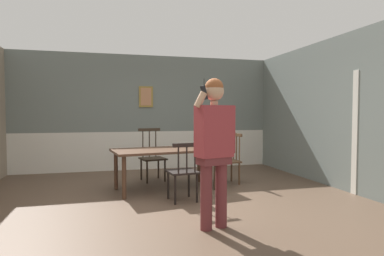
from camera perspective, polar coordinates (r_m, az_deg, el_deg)
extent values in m
plane|color=brown|center=(5.11, -3.43, -13.03)|extent=(7.10, 7.10, 0.00)
cube|color=slate|center=(8.13, -7.92, 5.95)|extent=(6.33, 0.12, 1.85)
cube|color=silver|center=(8.18, -7.87, -3.83)|extent=(6.33, 0.14, 0.93)
cube|color=silver|center=(8.11, -7.87, -0.59)|extent=(6.33, 0.05, 0.06)
cube|color=olive|center=(8.05, -8.03, 5.42)|extent=(0.33, 0.03, 0.50)
cube|color=tan|center=(8.03, -8.02, 5.43)|extent=(0.25, 0.01, 0.42)
cube|color=slate|center=(6.35, 25.85, 2.46)|extent=(0.12, 6.46, 2.78)
cube|color=silver|center=(6.18, 26.69, -0.71)|extent=(0.06, 0.12, 2.10)
cube|color=#4C3323|center=(5.90, -4.62, -3.86)|extent=(1.97, 1.20, 0.04)
cylinder|color=#4C3323|center=(5.39, -11.76, -8.47)|extent=(0.07, 0.07, 0.69)
cylinder|color=#4C3323|center=(5.93, 4.18, -7.41)|extent=(0.07, 0.07, 0.69)
cylinder|color=#4C3323|center=(6.11, -13.13, -7.17)|extent=(0.07, 0.07, 0.69)
cylinder|color=#4C3323|center=(6.59, 1.21, -6.39)|extent=(0.07, 0.07, 0.69)
cube|color=black|center=(5.18, -1.71, -7.62)|extent=(0.49, 0.49, 0.03)
cube|color=black|center=(4.93, -0.93, -2.97)|extent=(0.44, 0.09, 0.06)
cylinder|color=black|center=(4.91, -2.38, -5.32)|extent=(0.02, 0.02, 0.45)
cylinder|color=black|center=(4.95, -0.92, -5.25)|extent=(0.02, 0.02, 0.45)
cylinder|color=black|center=(5.00, 0.51, -5.17)|extent=(0.02, 0.02, 0.45)
cylinder|color=black|center=(5.33, -4.18, -9.92)|extent=(0.04, 0.04, 0.44)
cylinder|color=black|center=(5.44, -0.56, -9.65)|extent=(0.04, 0.04, 0.44)
cylinder|color=black|center=(5.00, -2.95, -10.75)|extent=(0.04, 0.04, 0.44)
cylinder|color=black|center=(5.12, 0.87, -10.43)|extent=(0.04, 0.04, 0.44)
cube|color=#513823|center=(6.45, 6.24, -5.80)|extent=(0.45, 0.45, 0.03)
cube|color=#513823|center=(6.48, 7.76, -1.17)|extent=(0.07, 0.42, 0.06)
cylinder|color=#513823|center=(6.39, 8.26, -3.35)|extent=(0.02, 0.02, 0.53)
cylinder|color=#513823|center=(6.50, 7.75, -3.25)|extent=(0.02, 0.02, 0.53)
cylinder|color=#513823|center=(6.61, 7.25, -3.15)|extent=(0.02, 0.02, 0.53)
cylinder|color=#513823|center=(6.27, 5.51, -8.13)|extent=(0.04, 0.04, 0.42)
cylinder|color=#513823|center=(6.57, 4.28, -7.63)|extent=(0.04, 0.04, 0.42)
cylinder|color=#513823|center=(6.42, 8.23, -7.90)|extent=(0.04, 0.04, 0.42)
cylinder|color=#513823|center=(6.71, 6.90, -7.43)|extent=(0.04, 0.04, 0.42)
cube|color=#2D2319|center=(6.71, -6.84, -5.33)|extent=(0.56, 0.56, 0.03)
cube|color=#2D2319|center=(6.86, -7.46, -0.29)|extent=(0.47, 0.13, 0.06)
cylinder|color=#2D2319|center=(6.93, -6.34, -2.48)|extent=(0.02, 0.02, 0.60)
cylinder|color=#2D2319|center=(6.88, -7.45, -2.52)|extent=(0.02, 0.02, 0.60)
cylinder|color=#2D2319|center=(6.84, -8.57, -2.56)|extent=(0.02, 0.02, 0.60)
cylinder|color=#2D2319|center=(6.64, -4.74, -7.45)|extent=(0.04, 0.04, 0.44)
cylinder|color=#2D2319|center=(6.51, -7.84, -7.67)|extent=(0.04, 0.04, 0.44)
cylinder|color=#2D2319|center=(6.99, -5.88, -6.95)|extent=(0.04, 0.04, 0.44)
cylinder|color=#2D2319|center=(6.87, -8.84, -7.14)|extent=(0.04, 0.04, 0.44)
cylinder|color=brown|center=(4.03, 5.11, -11.00)|extent=(0.14, 0.14, 0.86)
cylinder|color=brown|center=(3.92, 2.50, -11.38)|extent=(0.14, 0.14, 0.86)
cube|color=brown|center=(3.90, 3.84, -5.47)|extent=(0.42, 0.30, 0.12)
cube|color=#993338|center=(3.87, 3.86, -0.55)|extent=(0.47, 0.33, 0.61)
cylinder|color=#993338|center=(4.01, 6.94, -0.24)|extent=(0.09, 0.09, 0.58)
cylinder|color=tan|center=(3.75, 1.49, 4.95)|extent=(0.16, 0.10, 0.20)
cylinder|color=tan|center=(3.86, 3.87, 4.33)|extent=(0.09, 0.09, 0.05)
sphere|color=tan|center=(3.87, 3.88, 6.43)|extent=(0.23, 0.23, 0.23)
sphere|color=brown|center=(3.87, 3.88, 7.03)|extent=(0.22, 0.22, 0.22)
cube|color=black|center=(3.76, 2.11, 6.19)|extent=(0.09, 0.06, 0.17)
cylinder|color=black|center=(3.77, 2.12, 8.01)|extent=(0.01, 0.01, 0.08)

